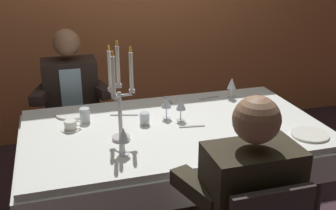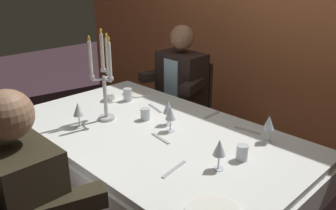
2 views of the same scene
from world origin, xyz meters
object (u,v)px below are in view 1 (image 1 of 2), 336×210
Objects in this scene: wine_glass_0 at (181,104)px; coffee_cup_0 at (71,126)px; wine_glass_2 at (258,104)px; wine_glass_4 at (124,136)px; water_tumbler_2 at (85,115)px; candelabra at (119,97)px; dinner_plate_1 at (310,134)px; water_tumbler_1 at (145,118)px; seated_diner_0 at (71,91)px; wine_glass_1 at (232,84)px; wine_glass_3 at (166,102)px; dining_table at (173,142)px; seated_diner_1 at (250,200)px; water_tumbler_0 at (250,106)px; dinner_plate_0 at (72,113)px.

wine_glass_0 is 0.72m from coffee_cup_0.
wine_glass_2 is 0.96m from wine_glass_4.
candelabra is at bearing -61.03° from water_tumbler_2.
wine_glass_2 reaches higher than dinner_plate_1.
wine_glass_2 is at bearing 124.08° from dinner_plate_1.
wine_glass_0 is at bearing 147.11° from dinner_plate_1.
seated_diner_0 is (-0.42, 0.81, -0.04)m from water_tumbler_1.
wine_glass_2 is (-0.01, -0.44, 0.00)m from wine_glass_1.
wine_glass_0 is 0.58m from wine_glass_1.
wine_glass_3 is at bearing -157.92° from wine_glass_1.
water_tumbler_2 is at bearing 45.14° from coffee_cup_0.
wine_glass_0 is 1.00× the size of wine_glass_2.
dining_table is 8.42× the size of dinner_plate_1.
wine_glass_4 is 0.43m from water_tumbler_1.
wine_glass_3 is (-0.57, 0.21, 0.00)m from wine_glass_2.
seated_diner_1 is (0.64, -1.11, -0.05)m from water_tumbler_2.
candelabra is 7.65× the size of water_tumbler_1.
wine_glass_0 is (-0.69, 0.45, 0.11)m from dinner_plate_1.
wine_glass_0 and wine_glass_1 have the same top height.
dining_table is 0.61m from wine_glass_2.
wine_glass_3 is 0.19m from water_tumbler_1.
coffee_cup_0 is (-0.63, -0.01, -0.09)m from wine_glass_3.
dinner_plate_1 is 1.85m from seated_diner_0.
coffee_cup_0 is (-1.20, 0.20, -0.09)m from wine_glass_2.
wine_glass_0 is at bearing -50.78° from seated_diner_0.
seated_diner_0 is at bearing 156.05° from wine_glass_1.
seated_diner_0 is at bearing 137.05° from dinner_plate_1.
candelabra is at bearing -164.44° from dining_table.
wine_glass_3 is 0.60m from water_tumbler_0.
wine_glass_3 reaches higher than water_tumbler_0.
coffee_cup_0 is at bearing 126.13° from seated_diner_1.
wine_glass_3 is (0.35, 0.23, -0.16)m from candelabra.
water_tumbler_1 is 0.47m from coffee_cup_0.
wine_glass_2 is 1.24× the size of coffee_cup_0.
wine_glass_3 is at bearing 159.98° from wine_glass_2.
seated_diner_1 reaches higher than water_tumbler_1.
water_tumbler_0 is 1.23m from coffee_cup_0.
seated_diner_0 and seated_diner_1 have the same top height.
dining_table is 0.61m from water_tumbler_2.
seated_diner_1 is (0.69, -1.77, 0.00)m from seated_diner_0.
dinner_plate_0 is at bearing 109.50° from wine_glass_4.
water_tumbler_2 reaches higher than water_tumbler_0.
water_tumbler_0 is at bearing 0.59° from water_tumbler_1.
coffee_cup_0 is (-0.10, -0.10, -0.02)m from water_tumbler_2.
seated_diner_0 is (-1.35, 1.26, -0.01)m from dinner_plate_1.
water_tumbler_2 is at bearing 165.84° from wine_glass_0.
coffee_cup_0 reaches higher than dinner_plate_0.
dining_table is 0.54m from candelabra.
seated_diner_0 reaches higher than wine_glass_3.
wine_glass_2 and wine_glass_4 have the same top height.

